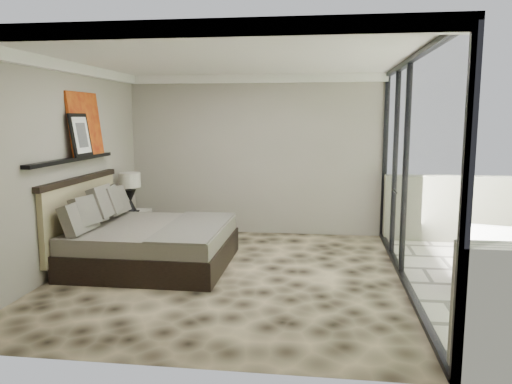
# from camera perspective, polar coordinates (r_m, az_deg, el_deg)

# --- Properties ---
(floor) EXTENTS (5.00, 5.00, 0.00)m
(floor) POSITION_cam_1_polar(r_m,az_deg,el_deg) (6.71, -3.02, -9.43)
(floor) COLOR black
(floor) RESTS_ON ground
(ceiling) EXTENTS (4.50, 5.00, 0.02)m
(ceiling) POSITION_cam_1_polar(r_m,az_deg,el_deg) (6.43, -3.22, 14.97)
(ceiling) COLOR silver
(ceiling) RESTS_ON back_wall
(back_wall) EXTENTS (4.50, 0.02, 2.80)m
(back_wall) POSITION_cam_1_polar(r_m,az_deg,el_deg) (8.87, -0.11, 4.21)
(back_wall) COLOR gray
(back_wall) RESTS_ON floor
(left_wall) EXTENTS (0.02, 5.00, 2.80)m
(left_wall) POSITION_cam_1_polar(r_m,az_deg,el_deg) (7.18, -20.98, 2.63)
(left_wall) COLOR gray
(left_wall) RESTS_ON floor
(glass_wall) EXTENTS (0.08, 5.00, 2.80)m
(glass_wall) POSITION_cam_1_polar(r_m,az_deg,el_deg) (6.40, 17.12, 2.15)
(glass_wall) COLOR white
(glass_wall) RESTS_ON floor
(picture_ledge) EXTENTS (0.12, 2.20, 0.05)m
(picture_ledge) POSITION_cam_1_polar(r_m,az_deg,el_deg) (7.23, -20.23, 3.50)
(picture_ledge) COLOR black
(picture_ledge) RESTS_ON left_wall
(bed) EXTENTS (2.14, 2.07, 1.18)m
(bed) POSITION_cam_1_polar(r_m,az_deg,el_deg) (7.22, -12.44, -5.46)
(bed) COLOR black
(bed) RESTS_ON floor
(nightstand) EXTENTS (0.63, 0.63, 0.52)m
(nightstand) POSITION_cam_1_polar(r_m,az_deg,el_deg) (8.66, -13.94, -3.79)
(nightstand) COLOR black
(nightstand) RESTS_ON floor
(table_lamp) EXTENTS (0.35, 0.35, 0.64)m
(table_lamp) POSITION_cam_1_polar(r_m,az_deg,el_deg) (8.52, -14.20, 0.60)
(table_lamp) COLOR black
(table_lamp) RESTS_ON nightstand
(abstract_canvas) EXTENTS (0.13, 0.90, 0.90)m
(abstract_canvas) POSITION_cam_1_polar(r_m,az_deg,el_deg) (7.61, -18.96, 7.37)
(abstract_canvas) COLOR red
(abstract_canvas) RESTS_ON picture_ledge
(framed_print) EXTENTS (0.11, 0.50, 0.60)m
(framed_print) POSITION_cam_1_polar(r_m,az_deg,el_deg) (7.36, -19.43, 6.15)
(framed_print) COLOR black
(framed_print) RESTS_ON picture_ledge
(lounger) EXTENTS (1.07, 1.59, 0.57)m
(lounger) POSITION_cam_1_polar(r_m,az_deg,el_deg) (7.19, 24.94, -7.54)
(lounger) COLOR silver
(lounger) RESTS_ON terrace_slab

